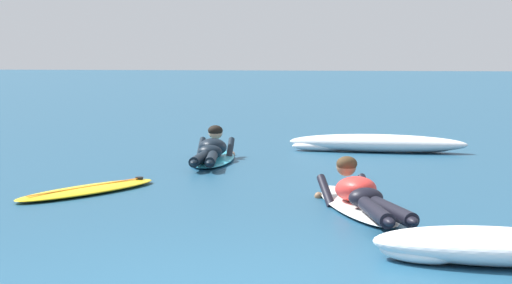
# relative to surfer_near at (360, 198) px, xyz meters

# --- Properties ---
(ground_plane) EXTENTS (120.00, 120.00, 0.00)m
(ground_plane) POSITION_rel_surfer_near_xyz_m (-0.49, 6.33, -0.14)
(ground_plane) COLOR navy
(surfer_near) EXTENTS (1.22, 2.73, 0.53)m
(surfer_near) POSITION_rel_surfer_near_xyz_m (0.00, 0.00, 0.00)
(surfer_near) COLOR white
(surfer_near) RESTS_ON ground
(surfer_far) EXTENTS (0.81, 2.59, 0.55)m
(surfer_far) POSITION_rel_surfer_near_xyz_m (-2.30, 3.84, -0.00)
(surfer_far) COLOR #2DB2D1
(surfer_far) RESTS_ON ground
(drifting_surfboard) EXTENTS (1.39, 2.08, 0.16)m
(drifting_surfboard) POSITION_rel_surfer_near_xyz_m (-3.07, 0.77, -0.10)
(drifting_surfboard) COLOR yellow
(drifting_surfboard) RESTS_ON ground
(whitewater_mid_left) EXTENTS (2.83, 0.76, 0.28)m
(whitewater_mid_left) POSITION_rel_surfer_near_xyz_m (0.01, 5.56, -0.01)
(whitewater_mid_left) COLOR white
(whitewater_mid_left) RESTS_ON ground
(whitewater_mid_right) EXTENTS (1.80, 0.76, 0.28)m
(whitewater_mid_right) POSITION_rel_surfer_near_xyz_m (1.08, -2.17, -0.01)
(whitewater_mid_right) COLOR white
(whitewater_mid_right) RESTS_ON ground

